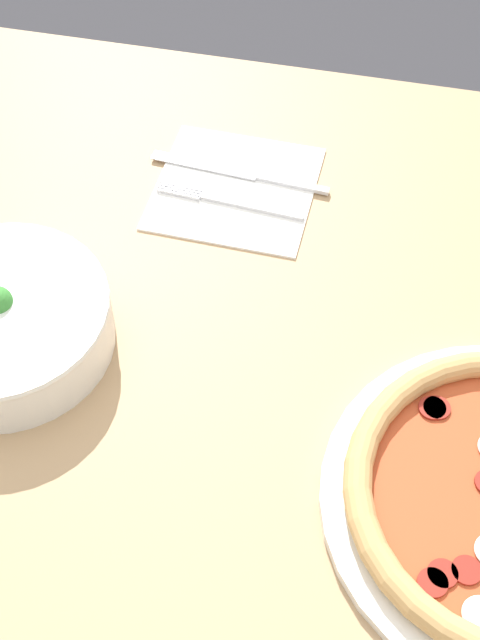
# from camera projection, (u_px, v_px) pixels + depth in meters

# --- Properties ---
(dining_table) EXTENTS (1.23, 0.98, 0.74)m
(dining_table) POSITION_uv_depth(u_px,v_px,m) (212.00, 522.00, 0.89)
(dining_table) COLOR tan
(dining_table) RESTS_ON ground_plane
(bowl) EXTENTS (0.22, 0.22, 0.08)m
(bowl) POSITION_uv_depth(u_px,v_px,m) (0.00, 320.00, 0.88)
(bowl) COLOR white
(bowl) RESTS_ON dining_table
(napkin) EXTENTS (0.19, 0.19, 0.00)m
(napkin) POSITION_uv_depth(u_px,v_px,m) (235.00, 188.00, 1.04)
(napkin) COLOR white
(napkin) RESTS_ON dining_table
(fork) EXTENTS (0.03, 0.18, 0.00)m
(fork) POSITION_uv_depth(u_px,v_px,m) (231.00, 202.00, 1.02)
(fork) COLOR silver
(fork) RESTS_ON napkin
(knife) EXTENTS (0.03, 0.22, 0.01)m
(knife) POSITION_uv_depth(u_px,v_px,m) (247.00, 174.00, 1.05)
(knife) COLOR silver
(knife) RESTS_ON napkin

